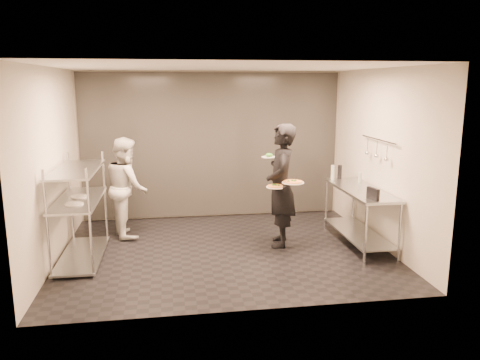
{
  "coord_description": "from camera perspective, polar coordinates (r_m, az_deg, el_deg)",
  "views": [
    {
      "loc": [
        -0.83,
        -6.9,
        2.56
      ],
      "look_at": [
        0.25,
        0.1,
        1.1
      ],
      "focal_mm": 35.0,
      "sensor_mm": 36.0,
      "label": 1
    }
  ],
  "objects": [
    {
      "name": "room_shell",
      "position": [
        8.2,
        -2.87,
        3.51
      ],
      "size": [
        5.0,
        4.0,
        2.8
      ],
      "color": "black",
      "rests_on": "ground"
    },
    {
      "name": "pizza_plate_far",
      "position": [
        7.2,
        6.48,
        -0.24
      ],
      "size": [
        0.34,
        0.34,
        0.05
      ],
      "color": "white",
      "rests_on": "waiter"
    },
    {
      "name": "salad_plate",
      "position": [
        7.65,
        3.57,
        2.97
      ],
      "size": [
        0.25,
        0.25,
        0.07
      ],
      "color": "white",
      "rests_on": "waiter"
    },
    {
      "name": "prep_counter",
      "position": [
        7.77,
        14.36,
        -3.14
      ],
      "size": [
        0.6,
        1.8,
        0.92
      ],
      "color": "#B6B9BD",
      "rests_on": "ground"
    },
    {
      "name": "bottle_dark",
      "position": [
        8.38,
        12.06,
        0.97
      ],
      "size": [
        0.07,
        0.07,
        0.24
      ],
      "primitive_type": "cylinder",
      "color": "black",
      "rests_on": "prep_counter"
    },
    {
      "name": "pos_monitor",
      "position": [
        6.99,
        15.9,
        -1.62
      ],
      "size": [
        0.1,
        0.25,
        0.18
      ],
      "primitive_type": "cube",
      "rotation": [
        0.0,
        0.0,
        0.22
      ],
      "color": "black",
      "rests_on": "prep_counter"
    },
    {
      "name": "pass_rack",
      "position": [
        7.24,
        -19.01,
        -3.31
      ],
      "size": [
        0.6,
        1.6,
        1.5
      ],
      "color": "#B6B9BD",
      "rests_on": "ground"
    },
    {
      "name": "bottle_green",
      "position": [
        8.34,
        11.25,
        0.95
      ],
      "size": [
        0.07,
        0.07,
        0.25
      ],
      "primitive_type": "cylinder",
      "color": "#98A597",
      "rests_on": "prep_counter"
    },
    {
      "name": "chef",
      "position": [
        8.15,
        -13.63,
        -0.82
      ],
      "size": [
        0.83,
        0.96,
        1.69
      ],
      "primitive_type": "imported",
      "rotation": [
        0.0,
        0.0,
        1.83
      ],
      "color": "silver",
      "rests_on": "ground"
    },
    {
      "name": "waiter",
      "position": [
        7.43,
        5.02,
        -0.69
      ],
      "size": [
        0.6,
        0.79,
        1.95
      ],
      "primitive_type": "imported",
      "rotation": [
        0.0,
        0.0,
        -1.78
      ],
      "color": "black",
      "rests_on": "ground"
    },
    {
      "name": "bottle_clear",
      "position": [
        8.09,
        14.4,
        0.23
      ],
      "size": [
        0.05,
        0.05,
        0.18
      ],
      "primitive_type": "cylinder",
      "color": "#98A597",
      "rests_on": "prep_counter"
    },
    {
      "name": "pizza_plate_near",
      "position": [
        7.16,
        4.38,
        -0.78
      ],
      "size": [
        0.29,
        0.29,
        0.05
      ],
      "color": "white",
      "rests_on": "waiter"
    },
    {
      "name": "utensil_rail",
      "position": [
        7.69,
        16.41,
        3.61
      ],
      "size": [
        0.07,
        1.2,
        0.31
      ],
      "color": "#B6B9BD",
      "rests_on": "room_shell"
    }
  ]
}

